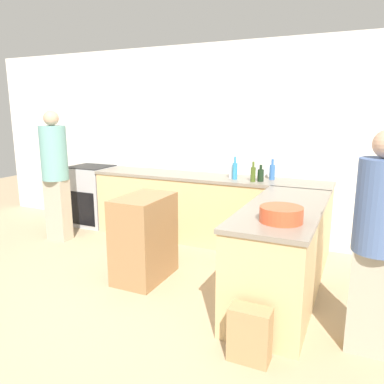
{
  "coord_description": "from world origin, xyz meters",
  "views": [
    {
      "loc": [
        1.93,
        -2.49,
        1.8
      ],
      "look_at": [
        0.35,
        0.94,
        0.98
      ],
      "focal_mm": 35.0,
      "sensor_mm": 36.0,
      "label": 1
    }
  ],
  "objects_px": {
    "dish_soap_bottle": "(235,170)",
    "mixing_bowl": "(281,214)",
    "vinegar_bottle_clear": "(231,171)",
    "person_by_range": "(55,172)",
    "range_oven": "(92,195)",
    "person_at_peninsula": "(378,238)",
    "island_table": "(144,238)",
    "paper_bag": "(250,334)",
    "wine_bottle_dark": "(261,175)",
    "olive_oil_bottle": "(253,174)",
    "water_bottle_blue": "(272,172)"
  },
  "relations": [
    {
      "from": "dish_soap_bottle",
      "to": "mixing_bowl",
      "type": "bearing_deg",
      "value": -60.46
    },
    {
      "from": "dish_soap_bottle",
      "to": "vinegar_bottle_clear",
      "type": "height_order",
      "value": "dish_soap_bottle"
    },
    {
      "from": "person_by_range",
      "to": "range_oven",
      "type": "bearing_deg",
      "value": 94.69
    },
    {
      "from": "person_by_range",
      "to": "person_at_peninsula",
      "type": "height_order",
      "value": "person_by_range"
    },
    {
      "from": "island_table",
      "to": "person_at_peninsula",
      "type": "relative_size",
      "value": 0.55
    },
    {
      "from": "range_oven",
      "to": "island_table",
      "type": "distance_m",
      "value": 2.3
    },
    {
      "from": "person_at_peninsula",
      "to": "person_by_range",
      "type": "bearing_deg",
      "value": 166.41
    },
    {
      "from": "vinegar_bottle_clear",
      "to": "person_by_range",
      "type": "relative_size",
      "value": 0.14
    },
    {
      "from": "vinegar_bottle_clear",
      "to": "paper_bag",
      "type": "bearing_deg",
      "value": -67.49
    },
    {
      "from": "person_by_range",
      "to": "paper_bag",
      "type": "distance_m",
      "value": 3.61
    },
    {
      "from": "mixing_bowl",
      "to": "paper_bag",
      "type": "xyz_separation_m",
      "value": [
        -0.08,
        -0.52,
        -0.78
      ]
    },
    {
      "from": "wine_bottle_dark",
      "to": "person_at_peninsula",
      "type": "xyz_separation_m",
      "value": [
        1.3,
        -1.69,
        -0.1
      ]
    },
    {
      "from": "island_table",
      "to": "person_at_peninsula",
      "type": "xyz_separation_m",
      "value": [
        2.22,
        -0.39,
        0.45
      ]
    },
    {
      "from": "wine_bottle_dark",
      "to": "person_by_range",
      "type": "xyz_separation_m",
      "value": [
        -2.7,
        -0.72,
        -0.03
      ]
    },
    {
      "from": "mixing_bowl",
      "to": "dish_soap_bottle",
      "type": "distance_m",
      "value": 1.9
    },
    {
      "from": "person_at_peninsula",
      "to": "mixing_bowl",
      "type": "bearing_deg",
      "value": 176.91
    },
    {
      "from": "range_oven",
      "to": "wine_bottle_dark",
      "type": "height_order",
      "value": "wine_bottle_dark"
    },
    {
      "from": "vinegar_bottle_clear",
      "to": "olive_oil_bottle",
      "type": "relative_size",
      "value": 0.99
    },
    {
      "from": "vinegar_bottle_clear",
      "to": "person_by_range",
      "type": "xyz_separation_m",
      "value": [
        -2.29,
        -0.78,
        -0.05
      ]
    },
    {
      "from": "dish_soap_bottle",
      "to": "person_at_peninsula",
      "type": "relative_size",
      "value": 0.18
    },
    {
      "from": "olive_oil_bottle",
      "to": "person_by_range",
      "type": "height_order",
      "value": "person_by_range"
    },
    {
      "from": "person_at_peninsula",
      "to": "paper_bag",
      "type": "bearing_deg",
      "value": -148.19
    },
    {
      "from": "wine_bottle_dark",
      "to": "person_at_peninsula",
      "type": "relative_size",
      "value": 0.13
    },
    {
      "from": "range_oven",
      "to": "dish_soap_bottle",
      "type": "relative_size",
      "value": 3.18
    },
    {
      "from": "mixing_bowl",
      "to": "person_by_range",
      "type": "relative_size",
      "value": 0.19
    },
    {
      "from": "dish_soap_bottle",
      "to": "wine_bottle_dark",
      "type": "xyz_separation_m",
      "value": [
        0.34,
        -0.0,
        -0.03
      ]
    },
    {
      "from": "range_oven",
      "to": "paper_bag",
      "type": "distance_m",
      "value": 3.99
    },
    {
      "from": "range_oven",
      "to": "person_by_range",
      "type": "xyz_separation_m",
      "value": [
        0.07,
        -0.81,
        0.51
      ]
    },
    {
      "from": "olive_oil_bottle",
      "to": "person_at_peninsula",
      "type": "bearing_deg",
      "value": -49.78
    },
    {
      "from": "mixing_bowl",
      "to": "wine_bottle_dark",
      "type": "bearing_deg",
      "value": 109.89
    },
    {
      "from": "island_table",
      "to": "wine_bottle_dark",
      "type": "distance_m",
      "value": 1.68
    },
    {
      "from": "olive_oil_bottle",
      "to": "person_at_peninsula",
      "type": "xyz_separation_m",
      "value": [
        1.38,
        -1.63,
        -0.12
      ]
    },
    {
      "from": "mixing_bowl",
      "to": "wine_bottle_dark",
      "type": "height_order",
      "value": "wine_bottle_dark"
    },
    {
      "from": "vinegar_bottle_clear",
      "to": "water_bottle_blue",
      "type": "relative_size",
      "value": 0.94
    },
    {
      "from": "wine_bottle_dark",
      "to": "person_by_range",
      "type": "height_order",
      "value": "person_by_range"
    },
    {
      "from": "water_bottle_blue",
      "to": "olive_oil_bottle",
      "type": "distance_m",
      "value": 0.3
    },
    {
      "from": "olive_oil_bottle",
      "to": "paper_bag",
      "type": "height_order",
      "value": "olive_oil_bottle"
    },
    {
      "from": "paper_bag",
      "to": "vinegar_bottle_clear",
      "type": "bearing_deg",
      "value": 112.51
    },
    {
      "from": "dish_soap_bottle",
      "to": "olive_oil_bottle",
      "type": "relative_size",
      "value": 1.17
    },
    {
      "from": "person_by_range",
      "to": "mixing_bowl",
      "type": "bearing_deg",
      "value": -15.73
    },
    {
      "from": "range_oven",
      "to": "olive_oil_bottle",
      "type": "relative_size",
      "value": 3.73
    },
    {
      "from": "mixing_bowl",
      "to": "paper_bag",
      "type": "distance_m",
      "value": 0.95
    },
    {
      "from": "olive_oil_bottle",
      "to": "person_by_range",
      "type": "distance_m",
      "value": 2.7
    },
    {
      "from": "island_table",
      "to": "water_bottle_blue",
      "type": "relative_size",
      "value": 3.44
    },
    {
      "from": "wine_bottle_dark",
      "to": "vinegar_bottle_clear",
      "type": "distance_m",
      "value": 0.41
    },
    {
      "from": "dish_soap_bottle",
      "to": "vinegar_bottle_clear",
      "type": "distance_m",
      "value": 0.09
    },
    {
      "from": "mixing_bowl",
      "to": "dish_soap_bottle",
      "type": "height_order",
      "value": "dish_soap_bottle"
    },
    {
      "from": "vinegar_bottle_clear",
      "to": "water_bottle_blue",
      "type": "height_order",
      "value": "water_bottle_blue"
    },
    {
      "from": "mixing_bowl",
      "to": "water_bottle_blue",
      "type": "distance_m",
      "value": 1.89
    },
    {
      "from": "vinegar_bottle_clear",
      "to": "person_by_range",
      "type": "bearing_deg",
      "value": -161.13
    }
  ]
}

